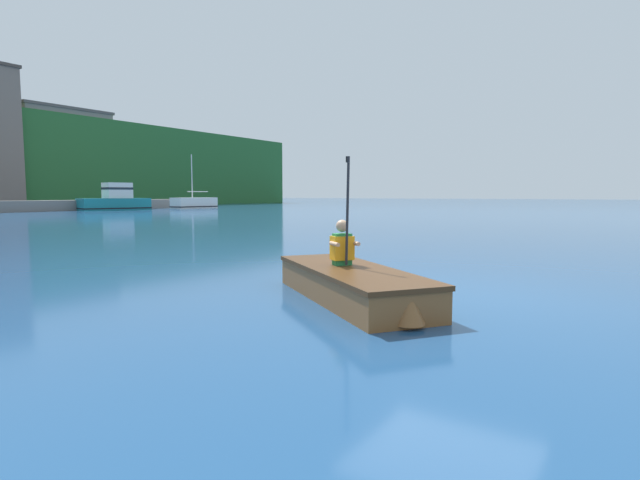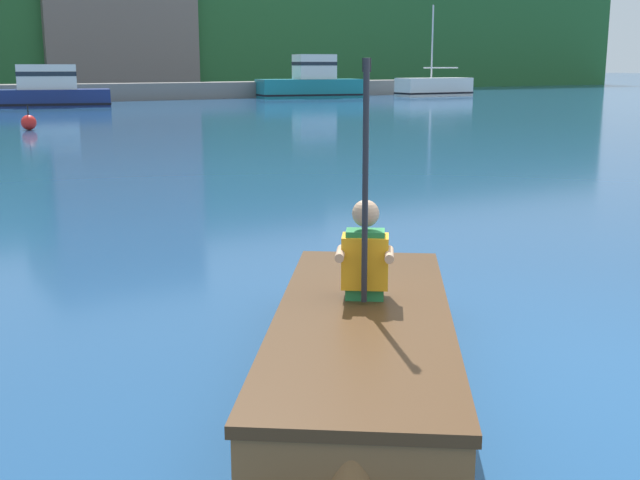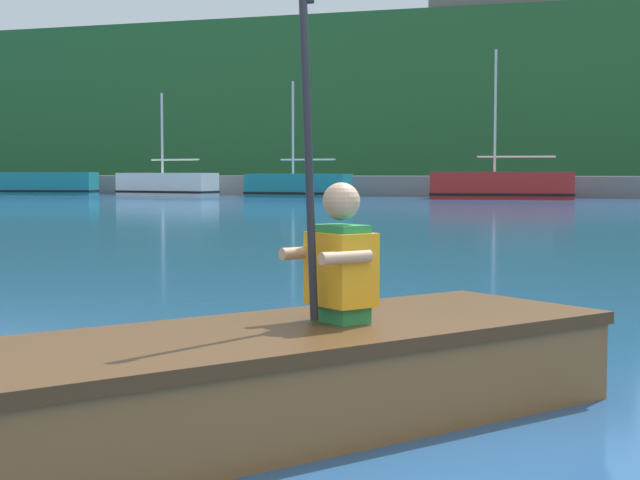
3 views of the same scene
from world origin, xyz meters
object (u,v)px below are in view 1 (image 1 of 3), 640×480
object	(u,v)px
moored_boat_dock_west_inner	(194,203)
rowboat_foreground	(352,282)
person_paddler	(342,244)
moored_boat_dock_center_far	(115,200)

from	to	relation	value
moored_boat_dock_west_inner	rowboat_foreground	distance (m)	45.63
rowboat_foreground	moored_boat_dock_west_inner	bearing A→B (deg)	50.61
rowboat_foreground	person_paddler	distance (m)	0.59
rowboat_foreground	person_paddler	xyz separation A→B (m)	(0.20, 0.28, 0.48)
person_paddler	moored_boat_dock_west_inner	bearing A→B (deg)	50.58
moored_boat_dock_west_inner	person_paddler	size ratio (longest dim) A/B	3.61
moored_boat_dock_west_inner	rowboat_foreground	size ratio (longest dim) A/B	1.69
rowboat_foreground	person_paddler	world-z (taller)	person_paddler
moored_boat_dock_west_inner	person_paddler	world-z (taller)	moored_boat_dock_west_inner
moored_boat_dock_west_inner	moored_boat_dock_center_far	bearing A→B (deg)	168.51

